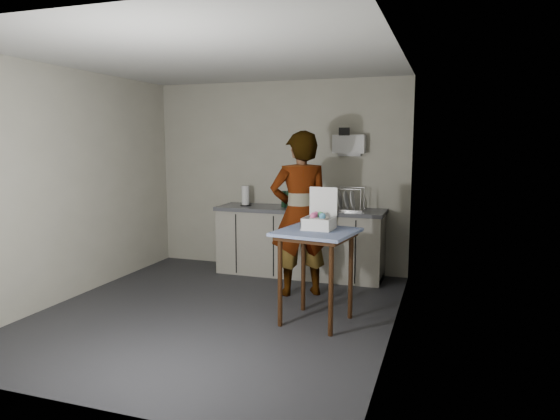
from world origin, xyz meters
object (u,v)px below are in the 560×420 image
(side_table, at_px, (317,242))
(bakery_box, at_px, (319,220))
(dish_rack, at_px, (347,205))
(soap_bottle, at_px, (290,196))
(kitchen_counter, at_px, (300,244))
(soda_can, at_px, (298,203))
(standing_man, at_px, (300,214))
(dark_bottle, at_px, (284,199))
(paper_towel, at_px, (245,196))

(side_table, height_order, bakery_box, bakery_box)
(dish_rack, bearing_deg, soap_bottle, -176.80)
(soap_bottle, xyz_separation_m, dish_rack, (0.75, 0.04, -0.09))
(kitchen_counter, xyz_separation_m, soda_can, (-0.04, 0.06, 0.54))
(standing_man, bearing_deg, side_table, 87.28)
(standing_man, distance_m, bakery_box, 0.85)
(side_table, distance_m, dark_bottle, 1.88)
(kitchen_counter, height_order, bakery_box, bakery_box)
(dark_bottle, bearing_deg, standing_man, -60.25)
(side_table, xyz_separation_m, paper_towel, (-1.43, 1.64, 0.23))
(soda_can, relative_size, dish_rack, 0.29)
(dark_bottle, height_order, paper_towel, paper_towel)
(kitchen_counter, xyz_separation_m, soap_bottle, (-0.12, -0.04, 0.64))
(soap_bottle, bearing_deg, kitchen_counter, 18.49)
(soda_can, height_order, dark_bottle, dark_bottle)
(side_table, relative_size, bakery_box, 2.30)
(side_table, xyz_separation_m, bakery_box, (0.00, 0.09, 0.21))
(side_table, xyz_separation_m, standing_man, (-0.41, 0.83, 0.14))
(bakery_box, bearing_deg, dish_rack, 93.82)
(standing_man, distance_m, dish_rack, 0.90)
(soap_bottle, bearing_deg, paper_towel, 177.09)
(dark_bottle, height_order, dish_rack, dish_rack)
(standing_man, distance_m, soap_bottle, 0.86)
(dark_bottle, bearing_deg, bakery_box, -60.39)
(dark_bottle, bearing_deg, side_table, -61.85)
(standing_man, relative_size, bakery_box, 4.72)
(side_table, bearing_deg, standing_man, 125.67)
(soda_can, distance_m, dark_bottle, 0.20)
(paper_towel, bearing_deg, side_table, -48.87)
(paper_towel, bearing_deg, soda_can, 5.58)
(soap_bottle, distance_m, paper_towel, 0.65)
(soap_bottle, xyz_separation_m, bakery_box, (0.78, -1.51, -0.05))
(soda_can, xyz_separation_m, dish_rack, (0.67, -0.06, 0.01))
(dish_rack, bearing_deg, soda_can, 174.72)
(standing_man, bearing_deg, dish_rack, -144.72)
(side_table, height_order, soda_can, soda_can)
(dish_rack, relative_size, bakery_box, 1.03)
(standing_man, height_order, soda_can, standing_man)
(soda_can, relative_size, paper_towel, 0.44)
(bakery_box, bearing_deg, kitchen_counter, 115.79)
(dark_bottle, bearing_deg, soda_can, 18.45)
(soap_bottle, distance_m, dark_bottle, 0.12)
(standing_man, relative_size, paper_towel, 7.00)
(kitchen_counter, xyz_separation_m, side_table, (0.65, -1.64, 0.38))
(dark_bottle, distance_m, paper_towel, 0.55)
(soda_can, relative_size, dark_bottle, 0.55)
(standing_man, bearing_deg, dark_bottle, -89.49)
(kitchen_counter, distance_m, soap_bottle, 0.65)
(dish_rack, height_order, bakery_box, bakery_box)
(bakery_box, bearing_deg, soap_bottle, 120.20)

